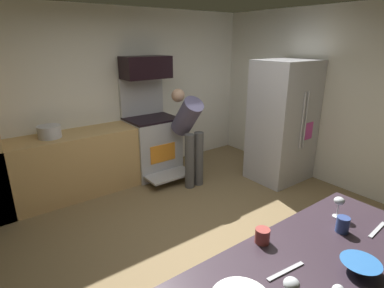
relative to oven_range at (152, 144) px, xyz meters
name	(u,v)px	position (x,y,z in m)	size (l,w,h in m)	color
ground_plane	(204,242)	(-0.48, -1.97, -0.52)	(5.20, 4.80, 0.02)	olive
wall_back	(111,96)	(-0.48, 0.37, 0.79)	(5.20, 0.12, 2.60)	silver
wall_right	(342,100)	(2.06, -1.97, 0.79)	(0.12, 4.80, 2.60)	silver
lower_cabinet_run	(65,167)	(-1.38, 0.01, -0.06)	(2.40, 0.60, 0.90)	tan
oven_range	(152,144)	(0.00, 0.00, 0.00)	(0.76, 1.00, 1.56)	#B5B6B9
microwave	(146,67)	(0.00, 0.09, 1.21)	(0.74, 0.38, 0.34)	black
refrigerator	(283,122)	(1.55, -1.35, 0.41)	(0.88, 0.74, 1.85)	silver
person_cook	(189,130)	(0.26, -0.66, 0.34)	(0.31, 0.62, 1.43)	#515151
mixing_bowl_small	(360,267)	(-0.74, -3.65, 0.42)	(0.22, 0.22, 0.07)	#2D6AB8
wine_glass_mid	(339,202)	(-0.31, -3.27, 0.51)	(0.07, 0.07, 0.16)	silver
wine_glass_far	(291,285)	(-1.24, -3.56, 0.50)	(0.08, 0.08, 0.15)	silver
mug_coffee	(343,225)	(-0.45, -3.39, 0.44)	(0.08, 0.08, 0.11)	#314684
mug_tea	(262,236)	(-0.97, -3.15, 0.44)	(0.09, 0.09, 0.10)	#9D3D37
knife_chef	(377,230)	(-0.25, -3.53, 0.39)	(0.26, 0.02, 0.01)	#B7BABF
knife_paring	(286,271)	(-1.07, -3.41, 0.39)	(0.27, 0.02, 0.01)	#B7BABF
stock_pot	(49,132)	(-1.51, 0.01, 0.47)	(0.29, 0.29, 0.16)	silver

